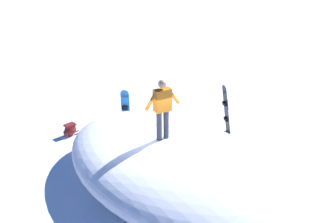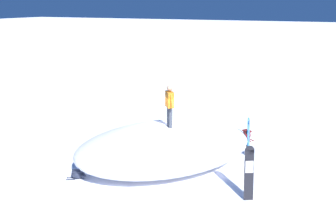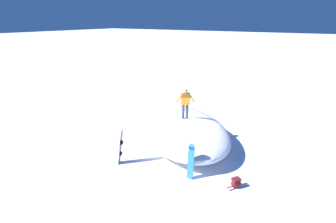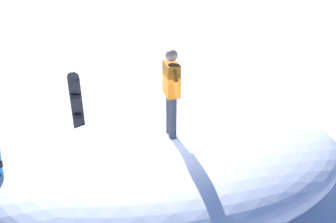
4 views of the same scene
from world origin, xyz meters
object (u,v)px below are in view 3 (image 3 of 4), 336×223
(snowboarder_standing, at_px, (185,102))
(backpack_near, at_px, (236,183))
(snowboard_secondary_upright, at_px, (191,161))
(backpack_far, at_px, (166,117))
(snowboard_primary_upright, at_px, (121,146))

(snowboarder_standing, relative_size, backpack_near, 2.57)
(snowboarder_standing, xyz_separation_m, snowboard_secondary_upright, (1.69, -2.59, -1.46))
(backpack_near, relative_size, backpack_far, 0.93)
(snowboard_primary_upright, height_order, backpack_near, snowboard_primary_upright)
(snowboard_primary_upright, distance_m, snowboard_secondary_upright, 3.20)
(snowboard_secondary_upright, relative_size, backpack_far, 2.39)
(snowboard_primary_upright, distance_m, backpack_far, 5.68)
(snowboarder_standing, xyz_separation_m, snowboard_primary_upright, (-1.44, -3.25, -1.40))
(snowboard_secondary_upright, bearing_deg, backpack_far, 131.14)
(snowboard_primary_upright, xyz_separation_m, backpack_far, (-1.13, 5.52, -0.71))
(backpack_near, height_order, backpack_far, backpack_near)
(snowboard_secondary_upright, xyz_separation_m, backpack_far, (-4.26, 4.87, -0.65))
(snowboard_primary_upright, height_order, snowboard_secondary_upright, snowboard_primary_upright)
(snowboarder_standing, relative_size, snowboard_primary_upright, 0.93)
(backpack_near, bearing_deg, backpack_far, 143.41)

